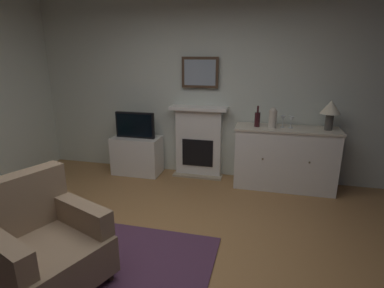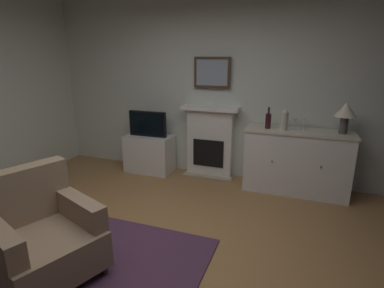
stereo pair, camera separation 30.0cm
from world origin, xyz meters
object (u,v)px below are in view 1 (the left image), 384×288
(table_lamp, at_px, (331,109))
(wine_bottle, at_px, (257,119))
(sideboard_cabinet, at_px, (285,158))
(wine_glass_center, at_px, (291,119))
(tv_set, at_px, (135,125))
(wine_glass_left, at_px, (283,119))
(fireplace_unit, at_px, (199,142))
(framed_picture, at_px, (200,73))
(armchair, at_px, (42,244))
(tv_cabinet, at_px, (137,155))
(vase_decorative, at_px, (273,118))

(table_lamp, height_order, wine_bottle, table_lamp)
(sideboard_cabinet, relative_size, table_lamp, 3.49)
(wine_glass_center, height_order, tv_set, wine_glass_center)
(wine_glass_left, relative_size, wine_glass_center, 1.00)
(fireplace_unit, relative_size, framed_picture, 2.00)
(wine_glass_left, relative_size, tv_set, 0.27)
(tv_set, bearing_deg, wine_glass_center, 0.37)
(wine_glass_left, relative_size, armchair, 0.16)
(armchair, bearing_deg, table_lamp, 44.91)
(fireplace_unit, bearing_deg, tv_set, -169.23)
(framed_picture, relative_size, tv_cabinet, 0.73)
(sideboard_cabinet, bearing_deg, wine_glass_center, 9.12)
(framed_picture, distance_m, wine_bottle, 1.09)
(framed_picture, bearing_deg, sideboard_cabinet, -9.83)
(sideboard_cabinet, xyz_separation_m, table_lamp, (0.52, 0.00, 0.72))
(sideboard_cabinet, height_order, table_lamp, table_lamp)
(fireplace_unit, height_order, vase_decorative, vase_decorative)
(wine_bottle, xyz_separation_m, tv_set, (-1.85, 0.02, -0.19))
(wine_bottle, bearing_deg, vase_decorative, -6.35)
(framed_picture, distance_m, vase_decorative, 1.25)
(tv_set, distance_m, armchair, 2.53)
(wine_glass_center, relative_size, vase_decorative, 0.59)
(table_lamp, bearing_deg, wine_bottle, -178.33)
(fireplace_unit, height_order, wine_glass_center, fireplace_unit)
(fireplace_unit, xyz_separation_m, tv_set, (-0.97, -0.19, 0.25))
(wine_bottle, height_order, tv_cabinet, wine_bottle)
(fireplace_unit, distance_m, wine_glass_left, 1.31)
(framed_picture, bearing_deg, tv_set, -166.69)
(wine_bottle, height_order, wine_glass_center, wine_bottle)
(sideboard_cabinet, height_order, wine_bottle, wine_bottle)
(fireplace_unit, relative_size, vase_decorative, 3.91)
(vase_decorative, relative_size, armchair, 0.27)
(table_lamp, bearing_deg, vase_decorative, -176.05)
(table_lamp, bearing_deg, sideboard_cabinet, -180.00)
(framed_picture, xyz_separation_m, wine_glass_center, (1.33, -0.22, -0.59))
(table_lamp, distance_m, tv_set, 2.80)
(framed_picture, distance_m, tv_set, 1.28)
(framed_picture, xyz_separation_m, wine_bottle, (0.87, -0.25, -0.60))
(wine_bottle, bearing_deg, tv_set, 179.41)
(fireplace_unit, distance_m, wine_glass_center, 1.41)
(sideboard_cabinet, xyz_separation_m, vase_decorative, (-0.21, -0.05, 0.58))
(wine_glass_left, distance_m, vase_decorative, 0.15)
(tv_cabinet, bearing_deg, framed_picture, 12.01)
(tv_set, height_order, armchair, tv_set)
(framed_picture, bearing_deg, armchair, -104.34)
(fireplace_unit, bearing_deg, table_lamp, -5.61)
(framed_picture, xyz_separation_m, tv_cabinet, (-0.97, -0.21, -1.29))
(table_lamp, bearing_deg, tv_set, -179.83)
(framed_picture, height_order, vase_decorative, framed_picture)
(sideboard_cabinet, bearing_deg, framed_picture, 170.17)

